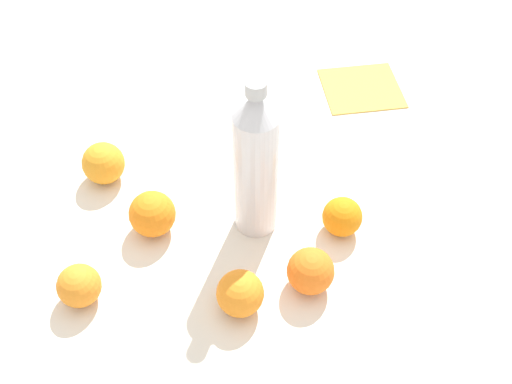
{
  "coord_description": "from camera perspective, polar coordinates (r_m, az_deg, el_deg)",
  "views": [
    {
      "loc": [
        -0.63,
        -0.29,
        0.86
      ],
      "look_at": [
        -0.01,
        -0.01,
        0.08
      ],
      "focal_mm": 43.27,
      "sensor_mm": 36.0,
      "label": 1
    }
  ],
  "objects": [
    {
      "name": "orange_2",
      "position": [
        1.07,
        7.97,
        -2.28
      ],
      "size": [
        0.07,
        0.07,
        0.07
      ],
      "primitive_type": "sphere",
      "color": "orange",
      "rests_on": "ground_plane"
    },
    {
      "name": "orange_3",
      "position": [
        1.07,
        -9.57,
        -2.02
      ],
      "size": [
        0.08,
        0.08,
        0.08
      ],
      "primitive_type": "sphere",
      "color": "orange",
      "rests_on": "ground_plane"
    },
    {
      "name": "water_bottle",
      "position": [
        0.98,
        0.0,
        2.6
      ],
      "size": [
        0.07,
        0.07,
        0.31
      ],
      "rotation": [
        0.0,
        0.0,
        0.99
      ],
      "color": "silver",
      "rests_on": "ground_plane"
    },
    {
      "name": "orange_4",
      "position": [
        1.17,
        -13.93,
        2.6
      ],
      "size": [
        0.08,
        0.08,
        0.08
      ],
      "primitive_type": "sphere",
      "color": "orange",
      "rests_on": "ground_plane"
    },
    {
      "name": "ground_plane",
      "position": [
        1.11,
        -0.41,
        -2.08
      ],
      "size": [
        2.4,
        2.4,
        0.0
      ],
      "primitive_type": "plane",
      "color": "silver"
    },
    {
      "name": "orange_0",
      "position": [
        0.97,
        -1.48,
        -9.35
      ],
      "size": [
        0.08,
        0.08,
        0.08
      ],
      "primitive_type": "sphere",
      "color": "orange",
      "rests_on": "ground_plane"
    },
    {
      "name": "folded_napkin",
      "position": [
        1.37,
        9.74,
        9.49
      ],
      "size": [
        0.22,
        0.22,
        0.01
      ],
      "primitive_type": "cube",
      "rotation": [
        0.0,
        0.0,
        0.57
      ],
      "color": "#E5B24C",
      "rests_on": "ground_plane"
    },
    {
      "name": "orange_5",
      "position": [
        0.99,
        5.07,
        -7.29
      ],
      "size": [
        0.08,
        0.08,
        0.08
      ],
      "primitive_type": "sphere",
      "color": "orange",
      "rests_on": "ground_plane"
    },
    {
      "name": "orange_1",
      "position": [
        1.02,
        -16.04,
        -8.32
      ],
      "size": [
        0.07,
        0.07,
        0.07
      ],
      "primitive_type": "sphere",
      "color": "orange",
      "rests_on": "ground_plane"
    }
  ]
}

